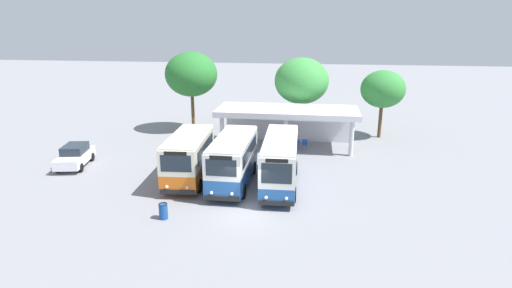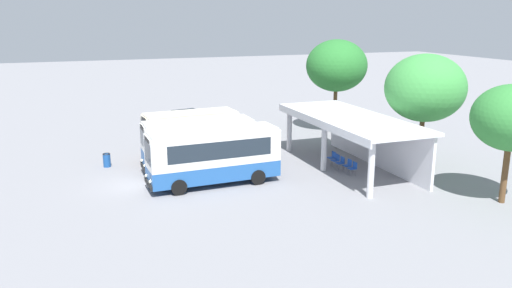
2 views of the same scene
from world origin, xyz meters
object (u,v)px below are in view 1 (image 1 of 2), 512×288
at_px(city_bus_second_in_row, 233,159).
at_px(parked_car_flank, 75,156).
at_px(waiting_chair_middle_seat, 289,143).
at_px(waiting_chair_end_by_column, 274,142).
at_px(city_bus_middle_cream, 280,160).
at_px(waiting_chair_fourth_seat, 297,143).
at_px(waiting_chair_fifth_seat, 305,143).
at_px(city_bus_nearest_orange, 189,156).
at_px(waiting_chair_second_from_end, 282,143).
at_px(litter_bin_apron, 163,211).

relative_size(city_bus_second_in_row, parked_car_flank, 1.64).
xyz_separation_m(city_bus_second_in_row, waiting_chair_middle_seat, (3.17, 8.54, -1.27)).
bearing_deg(parked_car_flank, waiting_chair_end_by_column, 25.12).
bearing_deg(city_bus_middle_cream, waiting_chair_fourth_seat, 85.16).
xyz_separation_m(city_bus_second_in_row, waiting_chair_fifth_seat, (4.47, 8.65, -1.27)).
bearing_deg(waiting_chair_middle_seat, waiting_chair_end_by_column, 175.84).
relative_size(city_bus_middle_cream, waiting_chair_end_by_column, 9.04).
height_order(city_bus_nearest_orange, waiting_chair_middle_seat, city_bus_nearest_orange).
xyz_separation_m(waiting_chair_second_from_end, waiting_chair_middle_seat, (0.65, -0.02, 0.00)).
relative_size(parked_car_flank, waiting_chair_fourth_seat, 5.06).
distance_m(city_bus_nearest_orange, waiting_chair_fifth_seat, 11.38).
distance_m(waiting_chair_second_from_end, waiting_chair_fourth_seat, 1.31).
relative_size(parked_car_flank, waiting_chair_fifth_seat, 5.06).
distance_m(city_bus_second_in_row, litter_bin_apron, 6.31).
relative_size(city_bus_second_in_row, waiting_chair_middle_seat, 8.27).
height_order(city_bus_second_in_row, litter_bin_apron, city_bus_second_in_row).
height_order(waiting_chair_middle_seat, waiting_chair_fifth_seat, same).
height_order(city_bus_second_in_row, waiting_chair_fifth_seat, city_bus_second_in_row).
distance_m(waiting_chair_end_by_column, waiting_chair_second_from_end, 0.66).
distance_m(city_bus_nearest_orange, waiting_chair_second_from_end, 10.10).
bearing_deg(waiting_chair_fourth_seat, waiting_chair_end_by_column, -178.93).
height_order(city_bus_second_in_row, parked_car_flank, city_bus_second_in_row).
relative_size(waiting_chair_end_by_column, waiting_chair_fifth_seat, 1.00).
bearing_deg(waiting_chair_end_by_column, waiting_chair_second_from_end, -6.95).
relative_size(city_bus_second_in_row, city_bus_middle_cream, 0.91).
distance_m(city_bus_middle_cream, waiting_chair_end_by_column, 8.72).
xyz_separation_m(city_bus_second_in_row, waiting_chair_end_by_column, (1.86, 8.63, -1.27)).
distance_m(waiting_chair_second_from_end, waiting_chair_middle_seat, 0.65).
xyz_separation_m(city_bus_second_in_row, city_bus_middle_cream, (3.10, 0.10, 0.03)).
relative_size(city_bus_nearest_orange, parked_car_flank, 1.53).
height_order(parked_car_flank, waiting_chair_end_by_column, parked_car_flank).
height_order(city_bus_middle_cream, waiting_chair_fifth_seat, city_bus_middle_cream).
relative_size(parked_car_flank, waiting_chair_middle_seat, 5.06).
distance_m(parked_car_flank, litter_bin_apron, 12.16).
bearing_deg(city_bus_nearest_orange, city_bus_middle_cream, -1.33).
bearing_deg(waiting_chair_middle_seat, litter_bin_apron, -113.22).
height_order(city_bus_second_in_row, waiting_chair_end_by_column, city_bus_second_in_row).
bearing_deg(waiting_chair_fifth_seat, waiting_chair_middle_seat, -174.91).
height_order(waiting_chair_end_by_column, waiting_chair_fourth_seat, same).
xyz_separation_m(city_bus_nearest_orange, waiting_chair_fourth_seat, (6.92, 8.42, -1.25)).
xyz_separation_m(city_bus_nearest_orange, litter_bin_apron, (0.25, -5.72, -1.32)).
distance_m(city_bus_second_in_row, waiting_chair_fourth_seat, 9.56).
height_order(waiting_chair_middle_seat, waiting_chair_fourth_seat, same).
bearing_deg(waiting_chair_fourth_seat, waiting_chair_second_from_end, -174.92).
bearing_deg(parked_car_flank, waiting_chair_fifth_seat, 21.70).
relative_size(waiting_chair_end_by_column, waiting_chair_second_from_end, 1.00).
xyz_separation_m(city_bus_second_in_row, parked_car_flank, (-12.50, 1.90, -0.97)).
bearing_deg(city_bus_second_in_row, city_bus_nearest_orange, 175.50).
relative_size(parked_car_flank, litter_bin_apron, 4.83).
height_order(city_bus_nearest_orange, city_bus_second_in_row, city_bus_second_in_row).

